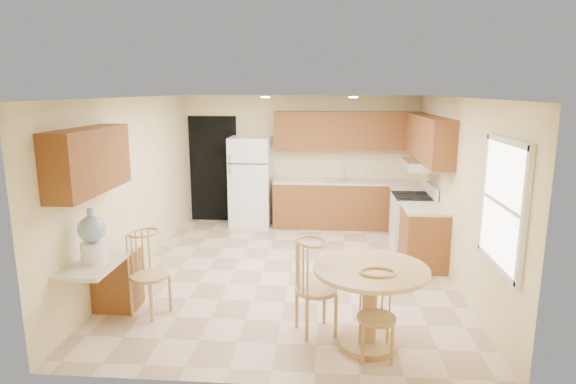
# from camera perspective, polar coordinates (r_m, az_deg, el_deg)

# --- Properties ---
(floor) EXTENTS (5.50, 5.50, 0.00)m
(floor) POSITION_cam_1_polar(r_m,az_deg,el_deg) (7.10, 0.34, -9.46)
(floor) COLOR beige
(floor) RESTS_ON ground
(ceiling) EXTENTS (4.50, 5.50, 0.02)m
(ceiling) POSITION_cam_1_polar(r_m,az_deg,el_deg) (6.61, 0.37, 11.16)
(ceiling) COLOR white
(ceiling) RESTS_ON wall_back
(wall_back) EXTENTS (4.50, 0.02, 2.50)m
(wall_back) POSITION_cam_1_polar(r_m,az_deg,el_deg) (9.45, 1.56, 3.81)
(wall_back) COLOR beige
(wall_back) RESTS_ON floor
(wall_front) EXTENTS (4.50, 0.02, 2.50)m
(wall_front) POSITION_cam_1_polar(r_m,az_deg,el_deg) (4.10, -2.46, -7.24)
(wall_front) COLOR beige
(wall_front) RESTS_ON floor
(wall_left) EXTENTS (0.02, 5.50, 2.50)m
(wall_left) POSITION_cam_1_polar(r_m,az_deg,el_deg) (7.26, -17.66, 0.73)
(wall_left) COLOR beige
(wall_left) RESTS_ON floor
(wall_right) EXTENTS (0.02, 5.50, 2.50)m
(wall_right) POSITION_cam_1_polar(r_m,az_deg,el_deg) (6.96, 19.17, 0.16)
(wall_right) COLOR beige
(wall_right) RESTS_ON floor
(doorway) EXTENTS (0.90, 0.02, 2.10)m
(doorway) POSITION_cam_1_polar(r_m,az_deg,el_deg) (9.71, -8.83, 2.70)
(doorway) COLOR black
(doorway) RESTS_ON floor
(base_cab_back) EXTENTS (2.75, 0.60, 0.87)m
(base_cab_back) POSITION_cam_1_polar(r_m,az_deg,el_deg) (9.30, 6.83, -1.52)
(base_cab_back) COLOR brown
(base_cab_back) RESTS_ON floor
(counter_back) EXTENTS (2.75, 0.63, 0.04)m
(counter_back) POSITION_cam_1_polar(r_m,az_deg,el_deg) (9.21, 6.90, 1.24)
(counter_back) COLOR beige
(counter_back) RESTS_ON base_cab_back
(base_cab_right_a) EXTENTS (0.60, 0.59, 0.87)m
(base_cab_right_a) POSITION_cam_1_polar(r_m,az_deg,el_deg) (8.84, 13.96, -2.51)
(base_cab_right_a) COLOR brown
(base_cab_right_a) RESTS_ON floor
(counter_right_a) EXTENTS (0.63, 0.59, 0.04)m
(counter_right_a) POSITION_cam_1_polar(r_m,az_deg,el_deg) (8.74, 14.11, 0.38)
(counter_right_a) COLOR beige
(counter_right_a) RESTS_ON base_cab_right_a
(base_cab_right_b) EXTENTS (0.60, 0.80, 0.87)m
(base_cab_right_b) POSITION_cam_1_polar(r_m,az_deg,el_deg) (7.46, 15.75, -5.30)
(base_cab_right_b) COLOR brown
(base_cab_right_b) RESTS_ON floor
(counter_right_b) EXTENTS (0.63, 0.80, 0.04)m
(counter_right_b) POSITION_cam_1_polar(r_m,az_deg,el_deg) (7.34, 15.95, -1.91)
(counter_right_b) COLOR beige
(counter_right_b) RESTS_ON base_cab_right_b
(upper_cab_back) EXTENTS (2.75, 0.33, 0.70)m
(upper_cab_back) POSITION_cam_1_polar(r_m,az_deg,el_deg) (9.21, 7.02, 7.27)
(upper_cab_back) COLOR brown
(upper_cab_back) RESTS_ON wall_back
(upper_cab_right) EXTENTS (0.33, 2.42, 0.70)m
(upper_cab_right) POSITION_cam_1_polar(r_m,az_deg,el_deg) (8.00, 16.17, 6.17)
(upper_cab_right) COLOR brown
(upper_cab_right) RESTS_ON wall_right
(upper_cab_left) EXTENTS (0.33, 1.40, 0.70)m
(upper_cab_left) POSITION_cam_1_polar(r_m,az_deg,el_deg) (5.66, -22.52, 3.49)
(upper_cab_left) COLOR brown
(upper_cab_left) RESTS_ON wall_left
(sink) EXTENTS (0.78, 0.44, 0.01)m
(sink) POSITION_cam_1_polar(r_m,az_deg,el_deg) (9.20, 6.75, 1.38)
(sink) COLOR silver
(sink) RESTS_ON counter_back
(range_hood) EXTENTS (0.50, 0.76, 0.14)m
(range_hood) POSITION_cam_1_polar(r_m,az_deg,el_deg) (8.00, 15.44, 3.11)
(range_hood) COLOR silver
(range_hood) RESTS_ON upper_cab_right
(desk_pedestal) EXTENTS (0.48, 0.42, 0.72)m
(desk_pedestal) POSITION_cam_1_polar(r_m,az_deg,el_deg) (6.24, -19.54, -9.75)
(desk_pedestal) COLOR brown
(desk_pedestal) RESTS_ON floor
(desk_top) EXTENTS (0.50, 1.20, 0.04)m
(desk_top) POSITION_cam_1_polar(r_m,az_deg,el_deg) (5.78, -21.33, -7.49)
(desk_top) COLOR beige
(desk_top) RESTS_ON desk_pedestal
(window) EXTENTS (0.06, 1.12, 1.30)m
(window) POSITION_cam_1_polar(r_m,az_deg,el_deg) (5.17, 24.18, -1.34)
(window) COLOR white
(window) RESTS_ON wall_right
(can_light_a) EXTENTS (0.14, 0.14, 0.02)m
(can_light_a) POSITION_cam_1_polar(r_m,az_deg,el_deg) (7.85, -2.70, 11.17)
(can_light_a) COLOR white
(can_light_a) RESTS_ON ceiling
(can_light_b) EXTENTS (0.14, 0.14, 0.02)m
(can_light_b) POSITION_cam_1_polar(r_m,az_deg,el_deg) (7.80, 7.75, 11.08)
(can_light_b) COLOR white
(can_light_b) RESTS_ON ceiling
(refrigerator) EXTENTS (0.76, 0.74, 1.73)m
(refrigerator) POSITION_cam_1_polar(r_m,az_deg,el_deg) (9.27, -4.44, 1.19)
(refrigerator) COLOR white
(refrigerator) RESTS_ON floor
(stove) EXTENTS (0.65, 0.76, 1.09)m
(stove) POSITION_cam_1_polar(r_m,az_deg,el_deg) (8.18, 14.55, -3.46)
(stove) COLOR white
(stove) RESTS_ON floor
(dining_table) EXTENTS (1.16, 1.16, 0.86)m
(dining_table) POSITION_cam_1_polar(r_m,az_deg,el_deg) (5.05, 9.68, -11.94)
(dining_table) COLOR tan
(dining_table) RESTS_ON floor
(chair_table_a) EXTENTS (0.46, 0.59, 1.04)m
(chair_table_a) POSITION_cam_1_polar(r_m,az_deg,el_deg) (5.14, 3.34, -10.49)
(chair_table_a) COLOR tan
(chair_table_a) RESTS_ON floor
(chair_table_b) EXTENTS (0.39, 0.39, 0.87)m
(chair_table_b) POSITION_cam_1_polar(r_m,az_deg,el_deg) (4.80, 10.59, -13.68)
(chair_table_b) COLOR tan
(chair_table_b) RESTS_ON floor
(chair_desk) EXTENTS (0.44, 0.56, 0.99)m
(chair_desk) POSITION_cam_1_polar(r_m,az_deg,el_deg) (5.79, -16.48, -8.66)
(chair_desk) COLOR tan
(chair_desk) RESTS_ON floor
(water_crock) EXTENTS (0.29, 0.29, 0.60)m
(water_crock) POSITION_cam_1_polar(r_m,az_deg,el_deg) (5.58, -22.15, -5.11)
(water_crock) COLOR white
(water_crock) RESTS_ON desk_top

